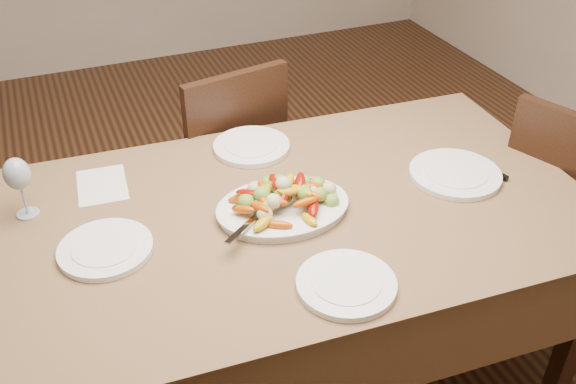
% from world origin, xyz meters
% --- Properties ---
extents(floor, '(6.00, 6.00, 0.00)m').
position_xyz_m(floor, '(0.00, 0.00, 0.00)').
color(floor, '#3C2212').
rests_on(floor, ground).
extents(dining_table, '(1.90, 1.14, 0.76)m').
position_xyz_m(dining_table, '(0.10, -0.11, 0.38)').
color(dining_table, brown).
rests_on(dining_table, ground).
extents(chair_far, '(0.49, 0.49, 0.95)m').
position_xyz_m(chair_far, '(0.10, 0.66, 0.47)').
color(chair_far, black).
rests_on(chair_far, ground).
extents(chair_right, '(0.54, 0.54, 0.95)m').
position_xyz_m(chair_right, '(1.22, -0.18, 0.47)').
color(chair_right, black).
rests_on(chair_right, ground).
extents(serving_platter, '(0.40, 0.31, 0.02)m').
position_xyz_m(serving_platter, '(0.08, -0.12, 0.77)').
color(serving_platter, white).
rests_on(serving_platter, dining_table).
extents(roasted_vegetables, '(0.33, 0.23, 0.09)m').
position_xyz_m(roasted_vegetables, '(0.08, -0.12, 0.83)').
color(roasted_vegetables, '#770D04').
rests_on(roasted_vegetables, serving_platter).
extents(serving_spoon, '(0.23, 0.25, 0.03)m').
position_xyz_m(serving_spoon, '(0.02, -0.15, 0.81)').
color(serving_spoon, '#9EA0A8').
rests_on(serving_spoon, serving_platter).
extents(plate_left, '(0.26, 0.26, 0.02)m').
position_xyz_m(plate_left, '(-0.43, -0.10, 0.77)').
color(plate_left, white).
rests_on(plate_left, dining_table).
extents(plate_right, '(0.29, 0.29, 0.02)m').
position_xyz_m(plate_right, '(0.67, -0.15, 0.77)').
color(plate_right, white).
rests_on(plate_right, dining_table).
extents(plate_far, '(0.26, 0.26, 0.02)m').
position_xyz_m(plate_far, '(0.12, 0.26, 0.77)').
color(plate_far, white).
rests_on(plate_far, dining_table).
extents(plate_near, '(0.26, 0.26, 0.02)m').
position_xyz_m(plate_near, '(0.11, -0.48, 0.77)').
color(plate_near, white).
rests_on(plate_near, dining_table).
extents(wine_glass, '(0.08, 0.08, 0.20)m').
position_xyz_m(wine_glass, '(-0.62, 0.16, 0.86)').
color(wine_glass, '#8C99A5').
rests_on(wine_glass, dining_table).
extents(menu_card, '(0.17, 0.22, 0.00)m').
position_xyz_m(menu_card, '(-0.39, 0.23, 0.76)').
color(menu_card, silver).
rests_on(menu_card, dining_table).
extents(table_knife, '(0.07, 0.20, 0.01)m').
position_xyz_m(table_knife, '(0.80, -0.15, 0.76)').
color(table_knife, '#9EA0A8').
rests_on(table_knife, dining_table).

